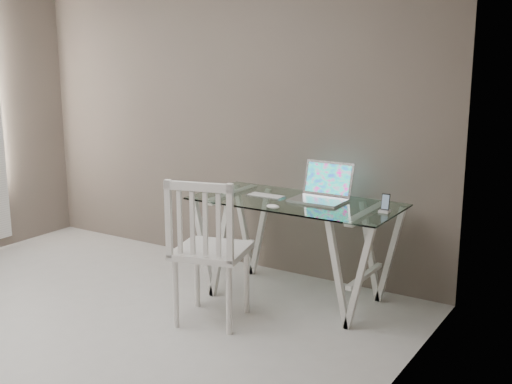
% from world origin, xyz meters
% --- Properties ---
extents(desk, '(1.50, 0.70, 0.75)m').
position_xyz_m(desk, '(0.94, 1.77, 0.38)').
color(desk, silver).
rests_on(desk, ground).
extents(chair, '(0.56, 0.56, 1.01)m').
position_xyz_m(chair, '(0.67, 1.05, 0.56)').
color(chair, silver).
rests_on(chair, ground).
extents(laptop, '(0.38, 0.34, 0.26)m').
position_xyz_m(laptop, '(1.09, 1.90, 0.81)').
color(laptop, silver).
rests_on(laptop, desk).
extents(keyboard, '(0.28, 0.12, 0.01)m').
position_xyz_m(keyboard, '(0.68, 1.78, 0.75)').
color(keyboard, silver).
rests_on(keyboard, desk).
extents(mouse, '(0.10, 0.06, 0.03)m').
position_xyz_m(mouse, '(0.92, 1.48, 0.76)').
color(mouse, white).
rests_on(mouse, desk).
extents(phone_dock, '(0.07, 0.07, 0.13)m').
position_xyz_m(phone_dock, '(1.61, 1.79, 0.78)').
color(phone_dock, white).
rests_on(phone_dock, desk).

